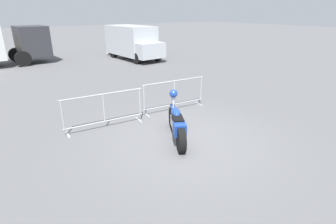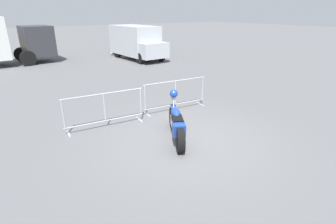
# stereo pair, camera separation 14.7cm
# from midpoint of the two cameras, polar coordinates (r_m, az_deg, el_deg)

# --- Properties ---
(ground_plane) EXTENTS (120.00, 120.00, 0.00)m
(ground_plane) POSITION_cam_midpoint_polar(r_m,az_deg,el_deg) (7.24, 3.03, -6.00)
(ground_plane) COLOR #5B5B5E
(motorcycle) EXTENTS (1.19, 1.95, 1.21)m
(motorcycle) POSITION_cam_midpoint_polar(r_m,az_deg,el_deg) (7.12, 1.30, -2.37)
(motorcycle) COLOR black
(motorcycle) RESTS_ON ground
(crowd_barrier_near) EXTENTS (2.42, 0.67, 1.07)m
(crowd_barrier_near) POSITION_cam_midpoint_polar(r_m,az_deg,el_deg) (7.99, -14.27, 0.38)
(crowd_barrier_near) COLOR #9EA0A5
(crowd_barrier_near) RESTS_ON ground
(crowd_barrier_far) EXTENTS (2.42, 0.67, 1.07)m
(crowd_barrier_far) POSITION_cam_midpoint_polar(r_m,az_deg,el_deg) (9.19, 0.90, 3.80)
(crowd_barrier_far) COLOR #9EA0A5
(crowd_barrier_far) RESTS_ON ground
(delivery_van) EXTENTS (2.18, 5.08, 2.31)m
(delivery_van) POSITION_cam_midpoint_polar(r_m,az_deg,el_deg) (19.62, -7.97, 14.97)
(delivery_van) COLOR #B2B7BC
(delivery_van) RESTS_ON ground
(planter_island) EXTENTS (3.62, 3.62, 1.22)m
(planter_island) POSITION_cam_midpoint_polar(r_m,az_deg,el_deg) (21.95, -9.57, 13.22)
(planter_island) COLOR #ADA89E
(planter_island) RESTS_ON ground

